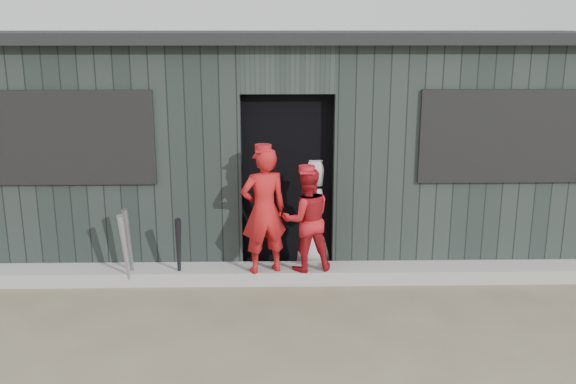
{
  "coord_description": "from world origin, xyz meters",
  "views": [
    {
      "loc": [
        -0.13,
        -4.71,
        2.7
      ],
      "look_at": [
        0.0,
        1.8,
        1.0
      ],
      "focal_mm": 40.0,
      "sensor_mm": 36.0,
      "label": 1
    }
  ],
  "objects_px": {
    "player_red_left": "(264,210)",
    "player_grey_back": "(315,212)",
    "bat_left": "(125,252)",
    "bat_right": "(179,251)",
    "player_red_right": "(306,220)",
    "bat_mid": "(129,247)",
    "dugout": "(285,137)"
  },
  "relations": [
    {
      "from": "player_red_left",
      "to": "player_grey_back",
      "type": "bearing_deg",
      "value": -154.33
    },
    {
      "from": "bat_left",
      "to": "player_grey_back",
      "type": "height_order",
      "value": "player_grey_back"
    },
    {
      "from": "bat_right",
      "to": "player_grey_back",
      "type": "distance_m",
      "value": 1.6
    },
    {
      "from": "player_red_right",
      "to": "player_grey_back",
      "type": "bearing_deg",
      "value": -114.83
    },
    {
      "from": "bat_left",
      "to": "bat_mid",
      "type": "bearing_deg",
      "value": 85.48
    },
    {
      "from": "bat_right",
      "to": "player_grey_back",
      "type": "bearing_deg",
      "value": 21.66
    },
    {
      "from": "bat_right",
      "to": "player_grey_back",
      "type": "xyz_separation_m",
      "value": [
        1.47,
        0.58,
        0.26
      ]
    },
    {
      "from": "bat_mid",
      "to": "player_red_right",
      "type": "xyz_separation_m",
      "value": [
        1.88,
        0.03,
        0.28
      ]
    },
    {
      "from": "player_grey_back",
      "to": "bat_mid",
      "type": "bearing_deg",
      "value": -1.8
    },
    {
      "from": "bat_mid",
      "to": "bat_right",
      "type": "xyz_separation_m",
      "value": [
        0.53,
        -0.05,
        -0.04
      ]
    },
    {
      "from": "player_red_right",
      "to": "dugout",
      "type": "xyz_separation_m",
      "value": [
        -0.2,
        1.74,
        0.58
      ]
    },
    {
      "from": "bat_left",
      "to": "player_red_right",
      "type": "xyz_separation_m",
      "value": [
        1.89,
        0.17,
        0.28
      ]
    },
    {
      "from": "player_grey_back",
      "to": "dugout",
      "type": "bearing_deg",
      "value": -92.58
    },
    {
      "from": "bat_mid",
      "to": "player_grey_back",
      "type": "bearing_deg",
      "value": 14.95
    },
    {
      "from": "bat_right",
      "to": "player_grey_back",
      "type": "relative_size",
      "value": 0.61
    },
    {
      "from": "player_red_left",
      "to": "player_red_right",
      "type": "relative_size",
      "value": 1.21
    },
    {
      "from": "bat_mid",
      "to": "player_red_left",
      "type": "distance_m",
      "value": 1.48
    },
    {
      "from": "dugout",
      "to": "bat_right",
      "type": "bearing_deg",
      "value": -122.36
    },
    {
      "from": "player_red_right",
      "to": "player_grey_back",
      "type": "distance_m",
      "value": 0.52
    },
    {
      "from": "bat_right",
      "to": "dugout",
      "type": "distance_m",
      "value": 2.33
    },
    {
      "from": "bat_mid",
      "to": "dugout",
      "type": "distance_m",
      "value": 2.59
    },
    {
      "from": "bat_mid",
      "to": "player_red_right",
      "type": "distance_m",
      "value": 1.9
    },
    {
      "from": "player_red_left",
      "to": "player_grey_back",
      "type": "height_order",
      "value": "player_red_left"
    },
    {
      "from": "bat_mid",
      "to": "player_red_right",
      "type": "bearing_deg",
      "value": 1.06
    },
    {
      "from": "player_red_left",
      "to": "player_red_right",
      "type": "bearing_deg",
      "value": 167.93
    },
    {
      "from": "player_grey_back",
      "to": "player_red_left",
      "type": "bearing_deg",
      "value": 27.15
    },
    {
      "from": "dugout",
      "to": "bat_left",
      "type": "bearing_deg",
      "value": -131.56
    },
    {
      "from": "bat_mid",
      "to": "bat_right",
      "type": "height_order",
      "value": "bat_mid"
    },
    {
      "from": "bat_left",
      "to": "player_red_right",
      "type": "height_order",
      "value": "player_red_right"
    },
    {
      "from": "bat_right",
      "to": "bat_mid",
      "type": "bearing_deg",
      "value": 174.61
    },
    {
      "from": "player_red_right",
      "to": "dugout",
      "type": "relative_size",
      "value": 0.13
    },
    {
      "from": "bat_left",
      "to": "player_red_left",
      "type": "relative_size",
      "value": 0.63
    }
  ]
}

